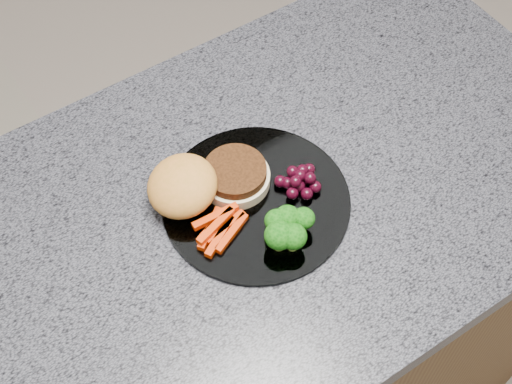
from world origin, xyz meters
The scene contains 7 objects.
island_cabinet centered at (0.00, 0.00, 0.43)m, with size 1.20×0.60×0.86m, color #533B1C.
countertop centered at (0.00, 0.00, 0.88)m, with size 1.20×0.60×0.04m, color #4C4D56.
plate centered at (0.06, -0.01, 0.90)m, with size 0.26×0.26×0.01m, color white.
burger centered at (0.01, 0.04, 0.93)m, with size 0.18×0.12×0.05m.
carrot_sticks centered at (0.00, -0.02, 0.91)m, with size 0.08×0.06×0.02m.
broccoli centered at (0.06, -0.08, 0.93)m, with size 0.08×0.07×0.05m.
grape_bunch centered at (0.13, -0.02, 0.92)m, with size 0.06×0.05×0.03m.
Camera 1 is at (-0.23, -0.46, 1.72)m, focal length 50.00 mm.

